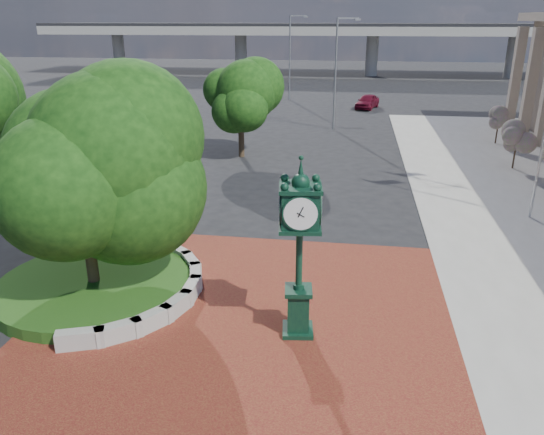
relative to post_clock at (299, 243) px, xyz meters
The scene contains 13 objects.
ground 3.50m from the post_clock, 139.91° to the left, with size 200.00×200.00×0.00m, color black.
plaza 3.22m from the post_clock, 166.25° to the left, with size 12.00×12.00×0.04m, color maroon.
planter_wall 5.22m from the post_clock, 162.17° to the left, with size 2.96×6.77×0.54m.
grass_bed 7.28m from the post_clock, 168.07° to the left, with size 6.10×6.10×0.40m, color #193E11.
overpass 71.54m from the post_clock, 91.52° to the left, with size 90.00×12.00×7.50m.
tree_planter 6.89m from the post_clock, 168.07° to the left, with size 5.20×5.20×6.33m.
tree_street 20.23m from the post_clock, 106.30° to the left, with size 4.40×4.40×5.45m.
post_clock is the anchor object (origin of this frame).
parked_car 40.05m from the post_clock, 86.57° to the left, with size 1.59×3.96×1.35m, color maroon.
street_lamp_near 29.29m from the post_clock, 90.36° to the left, with size 1.76×0.86×8.25m.
street_lamp_far 45.26m from the post_clock, 97.11° to the left, with size 1.88×0.59×8.49m.
shrub_mid 21.70m from the post_clock, 61.12° to the left, with size 1.20×1.20×2.20m.
shrub_far 27.99m from the post_clock, 66.75° to the left, with size 1.20×1.20×2.20m.
Camera 1 is at (2.91, -14.01, 8.20)m, focal length 35.00 mm.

